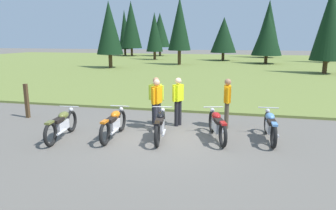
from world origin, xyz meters
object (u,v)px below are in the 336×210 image
at_px(motorcycle_olive, 62,124).
at_px(rider_with_back_turned, 178,99).
at_px(motorcycle_black, 160,125).
at_px(rider_checking_bike, 156,98).
at_px(motorcycle_orange, 114,124).
at_px(motorcycle_red, 217,125).
at_px(trail_marker_post, 27,101).
at_px(rider_near_row_end, 157,101).
at_px(motorcycle_sky_blue, 270,126).
at_px(rider_in_hivis_vest, 227,100).

bearing_deg(motorcycle_olive, rider_with_back_turned, 34.63).
xyz_separation_m(motorcycle_black, rider_checking_bike, (-0.52, 1.49, 0.51)).
xyz_separation_m(motorcycle_orange, motorcycle_red, (3.07, 0.55, 0.00)).
distance_m(motorcycle_orange, trail_marker_post, 4.43).
bearing_deg(motorcycle_black, motorcycle_olive, -168.31).
relative_size(motorcycle_black, rider_with_back_turned, 1.25).
relative_size(motorcycle_black, motorcycle_red, 1.03).
relative_size(motorcycle_orange, trail_marker_post, 1.62).
bearing_deg(rider_near_row_end, motorcycle_red, -17.43).
xyz_separation_m(motorcycle_sky_blue, rider_in_hivis_vest, (-1.32, 1.05, 0.51)).
height_order(rider_in_hivis_vest, rider_near_row_end, same).
bearing_deg(rider_with_back_turned, rider_near_row_end, -137.44).
relative_size(motorcycle_sky_blue, rider_near_row_end, 1.26).
relative_size(motorcycle_orange, rider_with_back_turned, 1.26).
bearing_deg(trail_marker_post, motorcycle_orange, -20.24).
distance_m(motorcycle_black, rider_checking_bike, 1.66).
xyz_separation_m(motorcycle_black, rider_in_hivis_vest, (1.88, 1.68, 0.51)).
bearing_deg(rider_checking_bike, motorcycle_olive, -138.69).
distance_m(motorcycle_olive, trail_marker_post, 3.30).
bearing_deg(trail_marker_post, rider_in_hivis_vest, 2.56).
bearing_deg(motorcycle_olive, motorcycle_red, 12.04).
bearing_deg(rider_checking_bike, trail_marker_post, -178.37).
bearing_deg(trail_marker_post, motorcycle_red, -7.71).
height_order(motorcycle_olive, rider_with_back_turned, rider_with_back_turned).
height_order(rider_checking_bike, trail_marker_post, rider_checking_bike).
bearing_deg(rider_near_row_end, motorcycle_black, -69.73).
bearing_deg(motorcycle_orange, rider_near_row_end, 49.01).
distance_m(motorcycle_red, rider_in_hivis_vest, 1.42).
distance_m(motorcycle_red, rider_checking_bike, 2.51).
distance_m(motorcycle_orange, rider_checking_bike, 1.96).
bearing_deg(rider_in_hivis_vest, motorcycle_sky_blue, -38.49).
distance_m(motorcycle_olive, motorcycle_red, 4.67).
relative_size(motorcycle_red, rider_near_row_end, 1.22).
xyz_separation_m(rider_checking_bike, trail_marker_post, (-5.04, -0.14, -0.30)).
distance_m(motorcycle_black, motorcycle_sky_blue, 3.26).
height_order(motorcycle_olive, rider_checking_bike, rider_checking_bike).
relative_size(motorcycle_olive, rider_checking_bike, 1.26).
bearing_deg(rider_near_row_end, rider_in_hivis_vest, 16.61).
relative_size(rider_in_hivis_vest, rider_with_back_turned, 1.00).
height_order(motorcycle_orange, motorcycle_red, same).
relative_size(rider_near_row_end, trail_marker_post, 1.29).
bearing_deg(rider_near_row_end, rider_checking_bike, 107.31).
bearing_deg(motorcycle_red, motorcycle_olive, -167.96).
height_order(motorcycle_red, rider_near_row_end, rider_near_row_end).
bearing_deg(motorcycle_orange, motorcycle_olive, -164.30).
xyz_separation_m(motorcycle_sky_blue, rider_with_back_turned, (-2.97, 0.93, 0.51)).
xyz_separation_m(motorcycle_olive, motorcycle_black, (2.91, 0.60, 0.00)).
bearing_deg(rider_in_hivis_vest, motorcycle_orange, -150.45).
relative_size(motorcycle_orange, rider_near_row_end, 1.26).
bearing_deg(motorcycle_sky_blue, rider_near_row_end, 173.94).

